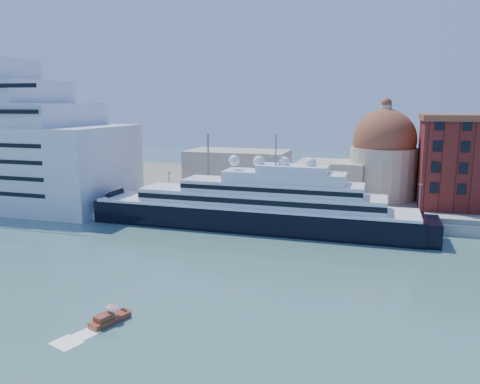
% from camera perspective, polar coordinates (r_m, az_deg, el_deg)
% --- Properties ---
extents(ground, '(400.00, 400.00, 0.00)m').
position_cam_1_polar(ground, '(83.91, 1.03, -8.67)').
color(ground, '#3B6766').
rests_on(ground, ground).
extents(quay, '(180.00, 10.00, 2.50)m').
position_cam_1_polar(quay, '(115.33, 5.71, -2.67)').
color(quay, gray).
rests_on(quay, ground).
extents(land, '(260.00, 72.00, 2.00)m').
position_cam_1_polar(land, '(154.99, 8.71, 0.62)').
color(land, slate).
rests_on(land, ground).
extents(quay_fence, '(180.00, 0.10, 1.20)m').
position_cam_1_polar(quay_fence, '(110.62, 5.26, -2.26)').
color(quay_fence, slate).
rests_on(quay_fence, quay).
extents(superyacht, '(83.53, 11.58, 24.96)m').
position_cam_1_polar(superyacht, '(106.23, 0.09, -2.09)').
color(superyacht, black).
rests_on(superyacht, ground).
extents(service_barge, '(12.17, 6.32, 2.61)m').
position_cam_1_polar(service_barge, '(121.99, -17.55, -2.63)').
color(service_barge, white).
rests_on(service_barge, ground).
extents(water_taxi, '(3.51, 5.80, 2.61)m').
position_cam_1_polar(water_taxi, '(64.60, -15.68, -14.65)').
color(water_taxi, maroon).
rests_on(water_taxi, ground).
extents(church, '(66.00, 18.00, 25.50)m').
position_cam_1_polar(church, '(135.75, 10.42, 3.37)').
color(church, beige).
rests_on(church, land).
extents(lamp_posts, '(120.80, 2.40, 18.00)m').
position_cam_1_polar(lamp_posts, '(115.12, -0.58, 1.72)').
color(lamp_posts, slate).
rests_on(lamp_posts, quay).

